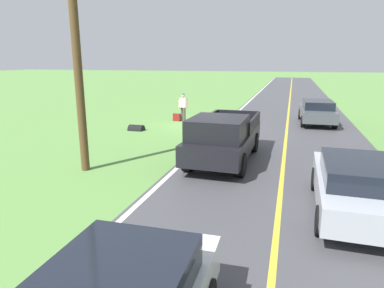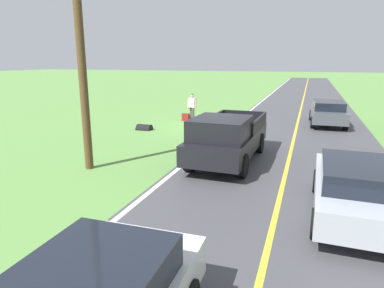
{
  "view_description": "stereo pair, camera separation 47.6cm",
  "coord_description": "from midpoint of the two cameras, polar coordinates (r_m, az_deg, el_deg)",
  "views": [
    {
      "loc": [
        -4.71,
        18.97,
        3.72
      ],
      "look_at": [
        -1.99,
        9.65,
        1.31
      ],
      "focal_mm": 31.72,
      "sensor_mm": 36.0,
      "label": 1
    },
    {
      "loc": [
        -5.17,
        18.83,
        3.72
      ],
      "look_at": [
        -1.99,
        9.65,
        1.31
      ],
      "focal_mm": 31.72,
      "sensor_mm": 36.0,
      "label": 2
    }
  ],
  "objects": [
    {
      "name": "drainage_culvert",
      "position": [
        18.8,
        -7.29,
        2.39
      ],
      "size": [
        0.8,
        0.6,
        0.6
      ],
      "primitive_type": "cylinder",
      "rotation": [
        0.0,
        1.57,
        0.0
      ],
      "color": "black",
      "rests_on": "ground"
    },
    {
      "name": "utility_pole_roadside",
      "position": [
        11.95,
        -17.18,
        16.08
      ],
      "size": [
        0.28,
        0.28,
        8.59
      ],
      "primitive_type": "cylinder",
      "color": "brown",
      "rests_on": "ground"
    },
    {
      "name": "sedan_mid_oncoming",
      "position": [
        9.14,
        27.29,
        -6.63
      ],
      "size": [
        1.99,
        4.43,
        1.41
      ],
      "color": "#B2B7C1",
      "rests_on": "ground"
    },
    {
      "name": "sedan_near_oncoming",
      "position": [
        21.58,
        22.49,
        4.96
      ],
      "size": [
        2.04,
        4.46,
        1.41
      ],
      "color": "#4C5156",
      "rests_on": "ground"
    },
    {
      "name": "hitchhiker_walking",
      "position": [
        21.18,
        0.69,
        6.48
      ],
      "size": [
        0.62,
        0.53,
        1.75
      ],
      "color": "#4C473D",
      "rests_on": "ground"
    },
    {
      "name": "suitcase_carried",
      "position": [
        21.37,
        -0.44,
        4.52
      ],
      "size": [
        0.47,
        0.23,
        0.47
      ],
      "primitive_type": "cube",
      "rotation": [
        0.0,
        0.0,
        1.51
      ],
      "color": "maroon",
      "rests_on": "ground"
    },
    {
      "name": "lane_edge_line",
      "position": [
        19.66,
        7.17,
        2.91
      ],
      "size": [
        0.16,
        117.6,
        0.0
      ],
      "primitive_type": "cube",
      "color": "silver",
      "rests_on": "ground"
    },
    {
      "name": "pickup_truck_passing",
      "position": [
        12.54,
        6.94,
        1.13
      ],
      "size": [
        2.2,
        5.45,
        1.82
      ],
      "color": "black",
      "rests_on": "ground"
    },
    {
      "name": "road_surface",
      "position": [
        19.27,
        17.72,
        2.12
      ],
      "size": [
        7.57,
        120.0,
        0.0
      ],
      "primitive_type": "cube",
      "color": "#47474C",
      "rests_on": "ground"
    },
    {
      "name": "lane_centre_line",
      "position": [
        19.27,
        17.72,
        2.13
      ],
      "size": [
        0.14,
        117.6,
        0.0
      ],
      "primitive_type": "cube",
      "color": "gold",
      "rests_on": "ground"
    },
    {
      "name": "ground_plane",
      "position": [
        19.89,
        4.37,
        3.09
      ],
      "size": [
        200.0,
        200.0,
        0.0
      ],
      "primitive_type": "plane",
      "color": "#609347"
    }
  ]
}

